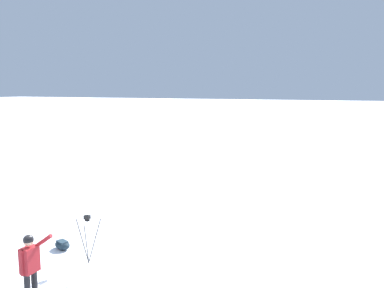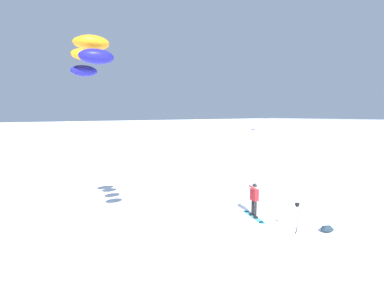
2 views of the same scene
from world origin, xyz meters
The scene contains 3 objects.
snowboarder centered at (-0.38, -0.41, 1.05)m, with size 0.47×0.65×1.75m.
gear_bag_large centered at (2.62, 1.21, 0.14)m, with size 0.57×0.69×0.27m.
camera_tripod centered at (2.09, -0.16, 1.00)m, with size 0.67×0.66×1.41m.
Camera 1 is at (-7.23, -7.21, 5.03)m, focal length 38.67 mm.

